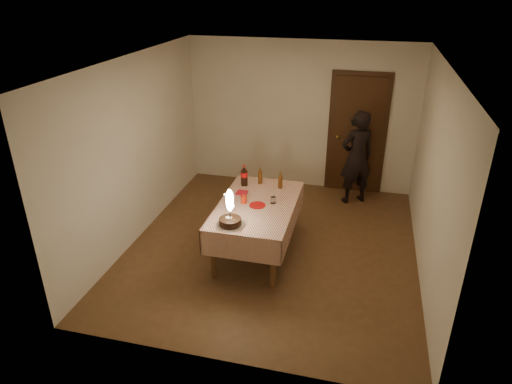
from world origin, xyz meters
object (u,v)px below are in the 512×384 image
at_px(dining_table, 257,210).
at_px(amber_bottle_left, 260,176).
at_px(birthday_cake, 230,216).
at_px(red_plate, 257,205).
at_px(amber_bottle_right, 280,180).
at_px(red_cup, 244,200).
at_px(cola_bottle, 244,175).
at_px(clear_cup, 273,200).
at_px(photographer, 357,158).

bearing_deg(dining_table, amber_bottle_left, 99.69).
bearing_deg(birthday_cake, red_plate, 71.32).
bearing_deg(amber_bottle_right, red_cup, -123.25).
relative_size(dining_table, cola_bottle, 5.42).
height_order(dining_table, cola_bottle, cola_bottle).
height_order(dining_table, red_cup, red_cup).
bearing_deg(birthday_cake, amber_bottle_right, 72.23).
relative_size(clear_cup, amber_bottle_left, 0.35).
bearing_deg(red_cup, red_plate, -9.04).
bearing_deg(amber_bottle_left, amber_bottle_right, -16.17).
distance_m(dining_table, red_plate, 0.12).
bearing_deg(red_plate, photographer, 58.79).
xyz_separation_m(red_plate, clear_cup, (0.19, 0.12, 0.04)).
distance_m(red_cup, photographer, 2.41).
distance_m(cola_bottle, amber_bottle_right, 0.53).
bearing_deg(red_cup, photographer, 54.39).
height_order(cola_bottle, amber_bottle_left, cola_bottle).
bearing_deg(red_plate, dining_table, 110.87).
xyz_separation_m(red_cup, photographer, (1.40, 1.96, 0.00)).
height_order(clear_cup, amber_bottle_right, amber_bottle_right).
relative_size(birthday_cake, clear_cup, 5.38).
bearing_deg(red_cup, amber_bottle_left, 84.54).
bearing_deg(amber_bottle_right, clear_cup, -90.00).
bearing_deg(dining_table, cola_bottle, 120.87).
relative_size(dining_table, amber_bottle_right, 6.75).
bearing_deg(birthday_cake, photographer, 61.42).
distance_m(birthday_cake, photographer, 2.94).
relative_size(amber_bottle_left, amber_bottle_right, 1.00).
bearing_deg(clear_cup, red_cup, -167.01).
xyz_separation_m(dining_table, cola_bottle, (-0.32, 0.54, 0.25)).
height_order(red_cup, clear_cup, red_cup).
xyz_separation_m(cola_bottle, amber_bottle_left, (0.21, 0.12, -0.03)).
bearing_deg(amber_bottle_left, birthday_cake, -92.96).
bearing_deg(birthday_cake, amber_bottle_left, 87.04).
xyz_separation_m(amber_bottle_right, photographer, (1.02, 1.37, -0.07)).
bearing_deg(cola_bottle, red_plate, -59.91).
height_order(clear_cup, cola_bottle, cola_bottle).
relative_size(red_cup, clear_cup, 1.11).
relative_size(birthday_cake, red_plate, 2.20).
xyz_separation_m(red_cup, clear_cup, (0.39, 0.09, -0.01)).
relative_size(red_plate, amber_bottle_left, 0.86).
distance_m(dining_table, clear_cup, 0.26).
distance_m(red_plate, amber_bottle_right, 0.66).
distance_m(amber_bottle_left, amber_bottle_right, 0.33).
relative_size(dining_table, birthday_cake, 3.55).
distance_m(dining_table, cola_bottle, 0.68).
bearing_deg(amber_bottle_left, clear_cup, -61.58).
bearing_deg(amber_bottle_left, dining_table, -80.31).
xyz_separation_m(birthday_cake, red_cup, (0.00, 0.62, -0.07)).
xyz_separation_m(dining_table, amber_bottle_right, (0.21, 0.57, 0.22)).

